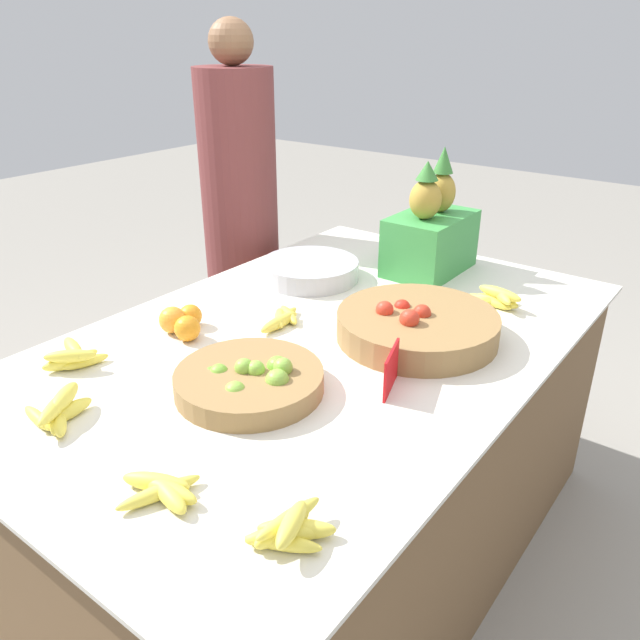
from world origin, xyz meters
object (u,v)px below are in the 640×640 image
Objects in this scene: metal_bowl at (310,270)px; produce_crate at (431,233)px; lime_bowl at (250,380)px; tomato_basket at (417,326)px; vendor_person at (242,242)px; price_sign at (391,370)px.

produce_crate is at bearing -42.10° from metal_bowl.
lime_bowl is 0.80× the size of tomato_basket.
tomato_basket is at bearing -109.21° from metal_bowl.
metal_bowl is (0.18, 0.50, -0.01)m from tomato_basket.
vendor_person is at bearing 44.58° from lime_bowl.
produce_crate reaches higher than price_sign.
price_sign is at bearing -51.11° from lime_bowl.
tomato_basket is 0.54m from produce_crate.
metal_bowl is 2.53× the size of price_sign.
lime_bowl is 0.83× the size of produce_crate.
tomato_basket is 0.28× the size of vendor_person.
produce_crate is at bearing 2.95° from lime_bowl.
price_sign reaches higher than metal_bowl.
price_sign is (-0.44, -0.58, 0.02)m from metal_bowl.
metal_bowl is at bearing 26.90° from lime_bowl.
produce_crate is at bearing -82.40° from vendor_person.
lime_bowl is at bearing -135.42° from vendor_person.
price_sign is (-0.27, -0.08, 0.01)m from tomato_basket.
metal_bowl is 0.21× the size of vendor_person.
vendor_person is (0.65, 1.09, -0.08)m from price_sign.
lime_bowl is 0.50m from tomato_basket.
produce_crate is (0.75, 0.30, 0.08)m from price_sign.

